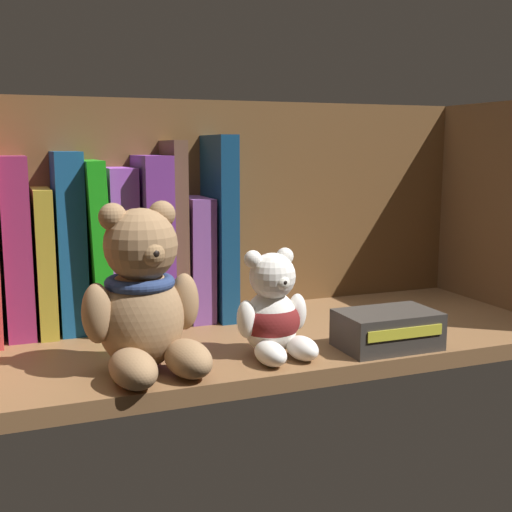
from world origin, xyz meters
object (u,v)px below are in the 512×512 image
object	(u,v)px
book_6	(44,260)
book_13	(216,226)
book_9	(120,247)
book_11	(172,231)
book_8	(95,244)
teddy_bear_smaller	(273,314)
book_12	(194,257)
small_product_box	(387,329)
book_7	(69,241)
teddy_bear_larger	(143,300)
book_10	(150,239)
book_5	(17,246)

from	to	relation	value
book_6	book_13	bearing A→B (deg)	0.00
book_9	book_11	world-z (taller)	book_11
book_6	book_8	world-z (taller)	book_8
book_6	teddy_bear_smaller	xyz separation A→B (cm)	(22.91, -19.87, -4.34)
book_8	teddy_bear_smaller	xyz separation A→B (cm)	(16.56, -19.87, -6.01)
book_12	small_product_box	size ratio (longest dim) A/B	1.46
book_6	teddy_bear_smaller	size ratio (longest dim) A/B	1.51
book_7	book_12	world-z (taller)	book_7
book_12	teddy_bear_larger	size ratio (longest dim) A/B	0.94
book_11	book_13	xyz separation A→B (cm)	(6.12, 0.00, 0.36)
book_9	teddy_bear_smaller	size ratio (longest dim) A/B	1.71
book_10	book_12	distance (cm)	6.57
small_product_box	book_7	bearing A→B (deg)	146.29
book_10	book_11	xyz separation A→B (cm)	(3.07, 0.00, 0.94)
book_7	teddy_bear_smaller	size ratio (longest dim) A/B	1.88
book_8	book_13	distance (cm)	16.48
book_8	book_13	size ratio (longest dim) A/B	0.87
book_7	book_11	distance (cm)	13.49
teddy_bear_smaller	small_product_box	xyz separation A→B (cm)	(13.49, -2.30, -2.56)
book_8	teddy_bear_larger	xyz separation A→B (cm)	(2.18, -19.72, -3.22)
book_5	book_9	distance (cm)	12.73
book_11	small_product_box	xyz separation A→B (cm)	(19.77, -22.17, -9.80)
book_10	teddy_bear_smaller	bearing A→B (deg)	-64.82
book_5	book_10	world-z (taller)	same
book_11	book_12	size ratio (longest dim) A/B	1.45
book_10	teddy_bear_larger	bearing A→B (deg)	-104.34
book_7	book_6	bearing A→B (deg)	180.00
book_12	book_13	bearing A→B (deg)	0.00
book_5	book_6	bearing A→B (deg)	0.00
book_8	teddy_bear_smaller	world-z (taller)	book_8
book_7	book_10	world-z (taller)	book_7
book_13	book_5	bearing A→B (deg)	180.00
book_6	small_product_box	bearing A→B (deg)	-31.34
book_6	teddy_bear_larger	bearing A→B (deg)	-66.62
book_10	book_12	size ratio (longest dim) A/B	1.34
teddy_bear_larger	small_product_box	size ratio (longest dim) A/B	1.56
book_5	book_7	size ratio (longest dim) A/B	0.98
book_9	small_product_box	bearing A→B (deg)	-39.61
book_5	book_8	bearing A→B (deg)	0.00
book_6	book_13	distance (cm)	22.99
book_6	book_10	xyz separation A→B (cm)	(13.57, 0.00, 1.96)
book_6	teddy_bear_larger	world-z (taller)	book_6
book_9	book_7	bearing A→B (deg)	180.00
book_5	book_13	xyz separation A→B (cm)	(25.84, 0.00, 1.30)
book_12	book_7	bearing A→B (deg)	180.00
book_7	book_10	xyz separation A→B (cm)	(10.40, 0.00, -0.26)
book_7	teddy_bear_smaller	xyz separation A→B (cm)	(19.75, -19.87, -6.56)
book_6	teddy_bear_smaller	distance (cm)	30.64
book_7	book_9	world-z (taller)	book_7
book_10	book_13	size ratio (longest dim) A/B	0.89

